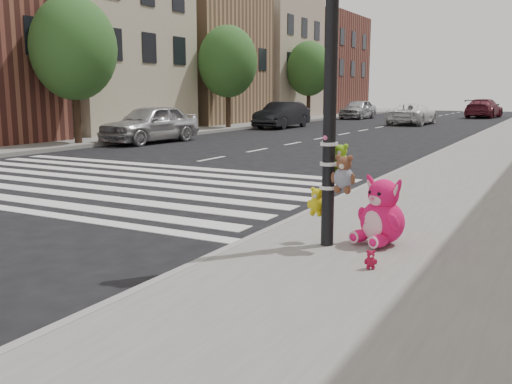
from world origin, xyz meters
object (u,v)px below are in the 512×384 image
Objects in this scene: signal_pole at (332,119)px; car_silver_far at (150,124)px; pink_bunny at (381,216)px; car_white_near at (412,114)px; car_dark_far at (282,115)px; red_teddy at (371,259)px.

signal_pole reaches higher than car_silver_far.
pink_bunny is 30.26m from car_white_near.
pink_bunny is (0.56, 0.36, -1.24)m from signal_pole.
car_dark_far is (-12.42, 22.52, 0.24)m from pink_bunny.
car_white_near is at bearing 74.93° from car_silver_far.
car_white_near is at bearing 76.88° from red_teddy.
car_white_near reaches higher than red_teddy.
red_teddy is 0.05× the size of car_dark_far.
red_teddy is at bearing -61.52° from car_dark_far.
pink_bunny is 17.29m from car_silver_far.
red_teddy is 31.37m from car_white_near.
signal_pole is 25.79m from car_dark_far.
red_teddy is at bearing -55.56° from pink_bunny.
car_dark_far is at bearing 117.39° from signal_pole.
car_white_near is at bearing 126.25° from pink_bunny.
car_silver_far is at bearing -92.61° from car_dark_far.
car_dark_far reaches higher than pink_bunny.
car_silver_far is 19.16m from car_white_near.
car_silver_far is (-13.20, 12.50, 0.53)m from red_teddy.
pink_bunny is 0.20× the size of car_silver_far.
car_dark_far is at bearing 142.35° from pink_bunny.
signal_pole reaches higher than car_white_near.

